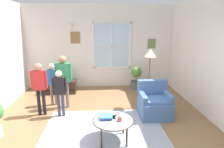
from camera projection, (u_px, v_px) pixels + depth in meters
ground_plane at (102, 132)px, 4.09m from camera, size 5.86×6.85×0.02m
back_wall at (100, 47)px, 6.78m from camera, size 5.26×0.17×2.96m
area_rug at (104, 131)px, 4.07m from camera, size 2.64×2.07×0.01m
tv_stand at (60, 87)px, 6.38m from camera, size 1.08×0.45×0.43m
television at (59, 75)px, 6.27m from camera, size 0.50×0.08×0.35m
armchair at (154, 103)px, 4.73m from camera, size 0.76×0.74×0.87m
coffee_table at (113, 121)px, 3.66m from camera, size 0.81×0.81×0.46m
book_stack at (106, 117)px, 3.68m from camera, size 0.24×0.19×0.07m
cup at (120, 119)px, 3.60m from camera, size 0.09×0.09×0.09m
remote_near_books at (114, 117)px, 3.76m from camera, size 0.11×0.14×0.02m
remote_near_cup at (114, 117)px, 3.74m from camera, size 0.07×0.15×0.02m
person_green_shirt at (64, 76)px, 5.05m from camera, size 0.44×0.20×1.47m
person_blue_shirt at (53, 79)px, 5.27m from camera, size 0.37×0.17×1.22m
person_black_shirt at (60, 88)px, 4.60m from camera, size 0.36×0.16×1.19m
person_red_shirt at (39, 83)px, 4.64m from camera, size 0.41×0.19×1.36m
potted_plant_by_window at (136, 78)px, 6.72m from camera, size 0.39×0.39×0.81m
floor_lamp at (150, 59)px, 5.02m from camera, size 0.32×0.32×1.64m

